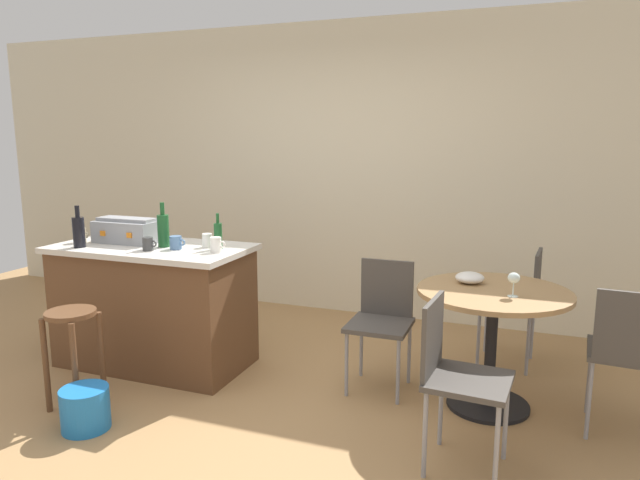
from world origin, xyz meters
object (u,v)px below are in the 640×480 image
at_px(wooden_stool, 72,339).
at_px(cup_4, 216,245).
at_px(cup_2, 81,235).
at_px(folding_chair_far, 518,298).
at_px(cup_3, 176,243).
at_px(folding_chair_left, 382,315).
at_px(dining_table, 492,318).
at_px(wine_glass, 514,279).
at_px(folding_chair_near, 628,349).
at_px(bottle_0, 163,230).
at_px(cup_1, 148,244).
at_px(serving_bowl, 470,278).
at_px(toolbox, 127,231).
at_px(bottle_1, 218,235).
at_px(bottle_2, 79,231).
at_px(cup_0, 208,240).
at_px(folding_chair_right, 455,370).
at_px(plastic_bucket, 85,409).

relative_size(wooden_stool, cup_4, 5.53).
bearing_deg(wooden_stool, cup_2, 127.58).
bearing_deg(folding_chair_far, cup_3, -156.94).
xyz_separation_m(folding_chair_left, cup_3, (-1.42, -0.27, 0.44)).
bearing_deg(dining_table, wine_glass, -46.02).
relative_size(folding_chair_near, bottle_0, 2.76).
height_order(folding_chair_far, wine_glass, wine_glass).
distance_m(cup_1, wine_glass, 2.40).
bearing_deg(folding_chair_far, serving_bowl, -113.99).
xyz_separation_m(cup_3, wine_glass, (2.24, 0.08, -0.08)).
height_order(toolbox, bottle_0, bottle_0).
bearing_deg(dining_table, bottle_1, -177.51).
relative_size(bottle_0, bottle_2, 1.06).
bearing_deg(wooden_stool, folding_chair_near, 13.99).
relative_size(folding_chair_near, cup_3, 7.32).
relative_size(wooden_stool, cup_1, 5.69).
bearing_deg(wine_glass, cup_0, 178.24).
distance_m(folding_chair_right, toolbox, 2.61).
bearing_deg(wine_glass, plastic_bucket, -156.38).
xyz_separation_m(bottle_0, cup_3, (0.13, -0.04, -0.08)).
xyz_separation_m(wooden_stool, cup_1, (0.13, 0.60, 0.50)).
relative_size(bottle_0, cup_0, 2.97).
bearing_deg(cup_4, folding_chair_right, -17.93).
bearing_deg(bottle_1, cup_2, -171.98).
relative_size(folding_chair_far, bottle_0, 2.73).
relative_size(dining_table, folding_chair_right, 1.06).
xyz_separation_m(folding_chair_near, cup_3, (-2.85, -0.07, 0.42)).
bearing_deg(cup_0, folding_chair_right, -20.44).
distance_m(dining_table, bottle_1, 1.90).
xyz_separation_m(folding_chair_far, bottle_0, (-2.39, -0.92, 0.50)).
relative_size(folding_chair_left, folding_chair_right, 0.97).
distance_m(bottle_0, cup_0, 0.32).
relative_size(wooden_stool, wine_glass, 4.35).
relative_size(dining_table, bottle_2, 3.09).
relative_size(dining_table, cup_2, 8.11).
height_order(folding_chair_near, wine_glass, wine_glass).
bearing_deg(dining_table, cup_2, -175.47).
bearing_deg(cup_0, folding_chair_far, 21.28).
xyz_separation_m(folding_chair_far, serving_bowl, (-0.29, -0.65, 0.28)).
bearing_deg(bottle_1, bottle_0, -169.63).
distance_m(folding_chair_left, bottle_1, 1.26).
relative_size(folding_chair_right, cup_0, 8.16).
xyz_separation_m(folding_chair_left, serving_bowl, (0.55, 0.05, 0.29)).
distance_m(folding_chair_right, cup_0, 2.00).
relative_size(bottle_1, plastic_bucket, 0.91).
distance_m(folding_chair_right, bottle_2, 2.75).
xyz_separation_m(bottle_2, cup_2, (-0.12, 0.14, -0.06)).
xyz_separation_m(folding_chair_far, bottle_1, (-1.99, -0.84, 0.48)).
bearing_deg(folding_chair_right, folding_chair_far, 80.29).
height_order(folding_chair_right, serving_bowl, folding_chair_right).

